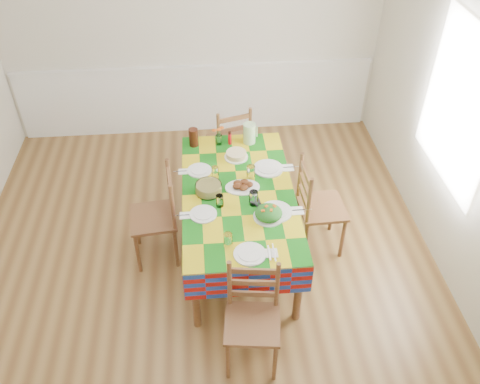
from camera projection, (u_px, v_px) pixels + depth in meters
name	position (u px, v px, depth m)	size (l,w,h in m)	color
room	(196.00, 155.00, 4.00)	(4.58, 5.08, 2.78)	brown
wainscot	(196.00, 97.00, 6.45)	(4.41, 0.06, 0.92)	white
window_right	(459.00, 106.00, 4.28)	(1.40, 1.40, 0.00)	white
dining_table	(238.00, 199.00, 4.65)	(1.02, 1.89, 0.74)	brown
setting_near_head	(243.00, 249.00, 4.02)	(0.42, 0.28, 0.13)	silver
setting_left_near	(209.00, 209.00, 4.39)	(0.43, 0.26, 0.11)	silver
setting_left_far	(204.00, 171.00, 4.81)	(0.43, 0.25, 0.11)	silver
setting_right_near	(268.00, 206.00, 4.41)	(0.54, 0.31, 0.14)	silver
setting_right_far	(263.00, 170.00, 4.81)	(0.54, 0.31, 0.14)	silver
meat_platter	(242.00, 186.00, 4.63)	(0.32, 0.23, 0.06)	silver
salad_platter	(269.00, 213.00, 4.32)	(0.26, 0.26, 0.11)	silver
pasta_bowl	(209.00, 188.00, 4.58)	(0.24, 0.24, 0.09)	white
cake	(236.00, 155.00, 5.00)	(0.23, 0.23, 0.07)	silver
serving_utensils	(254.00, 197.00, 4.55)	(0.15, 0.34, 0.01)	black
flower_vase	(219.00, 137.00, 5.14)	(0.13, 0.10, 0.20)	white
hot_sauce	(230.00, 138.00, 5.15)	(0.04, 0.04, 0.15)	red
green_pitcher	(249.00, 133.00, 5.16)	(0.13, 0.13, 0.21)	#A3D092
tea_pitcher	(194.00, 137.00, 5.12)	(0.09, 0.09, 0.19)	black
name_card	(251.00, 264.00, 3.92)	(0.09, 0.03, 0.02)	silver
chair_near	(252.00, 319.00, 3.86)	(0.47, 0.45, 0.95)	brown
chair_far	(230.00, 143.00, 5.69)	(0.51, 0.50, 0.95)	brown
chair_left	(158.00, 217.00, 4.71)	(0.46, 0.48, 0.99)	brown
chair_right	(317.00, 208.00, 4.81)	(0.44, 0.46, 1.00)	brown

